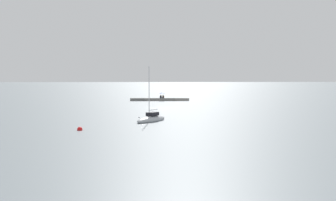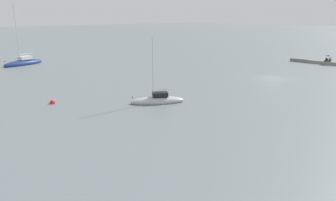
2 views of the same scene
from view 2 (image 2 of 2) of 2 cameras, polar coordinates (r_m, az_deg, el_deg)
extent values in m
plane|color=slate|center=(48.03, 18.28, 3.80)|extent=(500.00, 500.00, 0.00)
cube|color=gray|center=(65.48, 27.81, 5.92)|extent=(3.17, 1.54, 0.59)
cube|color=gray|center=(66.54, 25.20, 6.35)|extent=(3.17, 1.54, 0.59)
cube|color=slate|center=(67.73, 22.67, 6.75)|extent=(3.17, 1.54, 0.59)
cube|color=#1E2333|center=(65.45, 27.06, 6.34)|extent=(0.43, 0.48, 0.16)
cube|color=brown|center=(65.67, 27.21, 6.51)|extent=(0.43, 0.29, 0.52)
sphere|color=tan|center=(65.63, 27.24, 6.82)|extent=(0.22, 0.22, 0.22)
cube|color=#1E2333|center=(65.50, 26.56, 6.41)|extent=(0.43, 0.48, 0.16)
cube|color=#232328|center=(65.72, 26.71, 6.57)|extent=(0.43, 0.29, 0.52)
sphere|color=tan|center=(65.68, 26.74, 6.88)|extent=(0.22, 0.22, 0.22)
cylinder|color=black|center=(65.71, 27.00, 6.77)|extent=(0.02, 0.02, 1.05)
cone|color=navy|center=(65.64, 27.06, 7.28)|extent=(1.25, 1.25, 0.22)
sphere|color=black|center=(65.63, 27.07, 7.40)|extent=(0.05, 0.05, 0.05)
ellipsoid|color=navy|center=(64.10, -24.63, 6.12)|extent=(4.20, 8.09, 1.33)
cube|color=silver|center=(64.20, -24.44, 7.03)|extent=(1.86, 2.45, 0.61)
cylinder|color=silver|center=(63.24, -25.67, 11.13)|extent=(0.13, 0.13, 10.08)
cylinder|color=silver|center=(64.32, -24.25, 7.69)|extent=(0.81, 2.65, 0.10)
sphere|color=black|center=(62.06, -27.39, 6.22)|extent=(0.18, 0.18, 0.18)
ellipsoid|color=#ADB2B7|center=(32.78, -1.92, -0.08)|extent=(4.42, 5.57, 0.96)
cube|color=black|center=(32.65, -1.44, 1.13)|extent=(1.67, 1.84, 0.44)
cylinder|color=silver|center=(31.98, -2.77, 5.95)|extent=(0.10, 0.10, 6.04)
cylinder|color=silver|center=(32.57, -1.01, 2.00)|extent=(1.14, 1.68, 0.07)
sphere|color=black|center=(32.37, -6.44, 0.59)|extent=(0.13, 0.13, 0.13)
sphere|color=red|center=(34.62, -20.14, -0.37)|extent=(0.55, 0.55, 0.55)
camera|label=1|loc=(38.16, -94.72, -6.03)|focal=45.03mm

